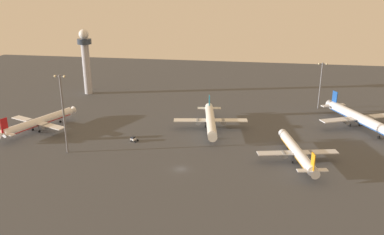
% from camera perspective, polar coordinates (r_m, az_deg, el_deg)
% --- Properties ---
extents(ground_plane, '(416.00, 416.00, 0.00)m').
position_cam_1_polar(ground_plane, '(138.77, -1.64, -7.49)').
color(ground_plane, '#424449').
extents(control_tower, '(8.00, 8.00, 37.54)m').
position_cam_1_polar(control_tower, '(237.61, -15.17, 8.46)').
color(control_tower, '#A8A8B2').
rests_on(control_tower, ground).
extents(airplane_taxiway_distant, '(29.50, 37.64, 9.75)m').
position_cam_1_polar(airplane_taxiway_distant, '(148.23, 15.02, -4.83)').
color(airplane_taxiway_distant, silver).
rests_on(airplane_taxiway_distant, ground).
extents(airplane_far_stand, '(30.53, 38.73, 10.34)m').
position_cam_1_polar(airplane_far_stand, '(185.88, -21.37, -0.61)').
color(airplane_far_stand, white).
rests_on(airplane_far_stand, ground).
extents(airplane_terminal_side, '(33.01, 42.23, 10.86)m').
position_cam_1_polar(airplane_terminal_side, '(174.80, 2.71, -0.41)').
color(airplane_terminal_side, silver).
rests_on(airplane_terminal_side, ground).
extents(airplane_near_gate, '(35.05, 44.35, 12.08)m').
position_cam_1_polar(airplane_near_gate, '(191.41, 23.04, -0.07)').
color(airplane_near_gate, silver).
rests_on(airplane_near_gate, ground).
extents(pushback_tug, '(3.51, 2.77, 2.05)m').
position_cam_1_polar(pushback_tug, '(163.80, -8.52, -3.08)').
color(pushback_tug, white).
rests_on(pushback_tug, ground).
extents(apron_light_west, '(4.80, 0.90, 30.46)m').
position_cam_1_polar(apron_light_west, '(153.63, -18.18, 1.05)').
color(apron_light_west, slate).
rests_on(apron_light_west, ground).
extents(apron_light_east, '(4.80, 0.90, 24.08)m').
position_cam_1_polar(apron_light_east, '(212.29, 18.17, 4.85)').
color(apron_light_east, slate).
rests_on(apron_light_east, ground).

